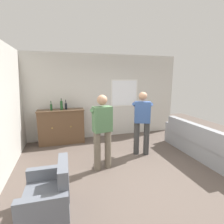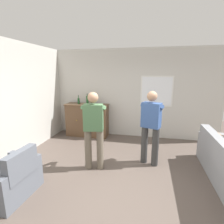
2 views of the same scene
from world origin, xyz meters
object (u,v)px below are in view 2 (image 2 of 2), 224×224
sideboard_cabinet (87,120)px  bottle_liquor_amber (92,101)px  armchair (12,181)px  person_standing_left (94,127)px  bottle_spirits_clear (79,101)px  person_standing_right (151,125)px  bottle_wine_green (87,100)px

sideboard_cabinet → bottle_liquor_amber: (0.16, 0.03, 0.64)m
armchair → person_standing_left: 1.71m
bottle_spirits_clear → person_standing_right: (2.30, -1.43, -0.23)m
bottle_wine_green → bottle_spirits_clear: (-0.30, -0.00, -0.04)m
sideboard_cabinet → bottle_wine_green: (0.03, -0.02, 0.67)m
sideboard_cabinet → bottle_spirits_clear: 0.69m
bottle_spirits_clear → person_standing_left: size_ratio=0.17×
bottle_wine_green → sideboard_cabinet: bearing=155.5°
person_standing_left → armchair: bearing=-132.9°
bottle_liquor_amber → bottle_spirits_clear: bearing=-173.5°
armchair → sideboard_cabinet: sideboard_cabinet is taller
sideboard_cabinet → person_standing_right: person_standing_right is taller
bottle_liquor_amber → person_standing_left: bearing=-70.2°
person_standing_left → bottle_wine_green: bearing=113.7°
sideboard_cabinet → bottle_spirits_clear: (-0.27, -0.02, 0.63)m
bottle_spirits_clear → person_standing_left: person_standing_left is taller
bottle_liquor_amber → person_standing_right: 2.40m
armchair → sideboard_cabinet: (0.22, 3.06, 0.25)m
armchair → bottle_spirits_clear: size_ratio=3.16×
sideboard_cabinet → bottle_wine_green: 0.67m
bottle_liquor_amber → bottle_spirits_clear: 0.43m
bottle_wine_green → bottle_spirits_clear: bottle_wine_green is taller
armchair → person_standing_left: bearing=47.1°
bottle_wine_green → bottle_liquor_amber: bearing=19.4°
bottle_liquor_amber → sideboard_cabinet: bearing=-169.4°
armchair → person_standing_left: size_ratio=0.53×
bottle_wine_green → person_standing_right: 2.48m
sideboard_cabinet → person_standing_left: size_ratio=0.83×
armchair → person_standing_left: (1.08, 1.16, 0.65)m
sideboard_cabinet → armchair: bearing=-94.0°
person_standing_right → person_standing_left: bearing=-158.7°
sideboard_cabinet → person_standing_right: bearing=-35.3°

